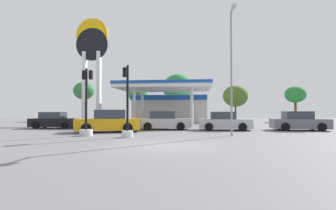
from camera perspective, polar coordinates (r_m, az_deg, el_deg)
name	(u,v)px	position (r m, az deg, el deg)	size (l,w,h in m)	color
ground_plane	(165,146)	(11.60, -0.69, -9.05)	(90.00, 90.00, 0.00)	slate
gas_station	(170,106)	(33.76, 0.52, -0.21)	(9.93, 14.05, 4.53)	beige
station_pole_sign	(92,58)	(30.14, -16.65, 10.07)	(3.64, 0.56, 11.90)	white
car_0	(224,122)	(21.15, 12.52, -3.68)	(4.22, 2.03, 1.49)	black
car_1	(54,121)	(25.17, -24.07, -3.25)	(4.21, 2.16, 1.45)	black
car_2	(299,122)	(22.95, 27.24, -3.34)	(4.32, 2.07, 1.52)	black
car_3	(109,122)	(19.39, -13.15, -3.69)	(4.93, 3.10, 1.64)	black
car_5	(164,121)	(21.29, -0.90, -3.64)	(4.44, 2.31, 1.53)	black
traffic_signal_0	(127,117)	(15.28, -9.13, -2.56)	(0.66, 0.69, 4.26)	silver
traffic_signal_1	(86,116)	(16.84, -17.79, -2.35)	(0.81, 0.81, 4.23)	silver
tree_0	(84,91)	(42.50, -18.30, 2.96)	(3.23, 3.23, 6.12)	brown
tree_1	(138,94)	(41.80, -6.76, 2.35)	(2.94, 2.94, 5.81)	brown
tree_2	(178,88)	(38.39, 2.17, 3.75)	(4.40, 4.40, 7.09)	brown
tree_3	(235,96)	(41.20, 14.84, 1.92)	(3.86, 3.86, 5.52)	brown
tree_4	(295,95)	(41.31, 26.58, 2.06)	(2.93, 2.93, 5.12)	brown
corner_streetlamp	(232,61)	(16.42, 14.05, 9.47)	(0.24, 1.48, 7.80)	gray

